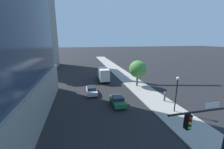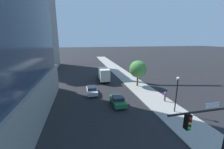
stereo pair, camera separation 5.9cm
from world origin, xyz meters
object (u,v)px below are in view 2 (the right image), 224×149
(construction_building, at_px, (34,24))
(street_tree, at_px, (138,69))
(pedestrian_purple_shirt, at_px, (165,96))
(car_silver, at_px, (92,90))
(box_truck, at_px, (103,74))
(street_lamp, at_px, (177,89))
(car_green, at_px, (118,101))
(traffic_light_pole, at_px, (210,127))

(construction_building, height_order, street_tree, construction_building)
(pedestrian_purple_shirt, bearing_deg, street_tree, 98.54)
(car_silver, distance_m, box_truck, 9.10)
(street_lamp, height_order, car_green, street_lamp)
(construction_building, distance_m, street_lamp, 50.13)
(construction_building, relative_size, traffic_light_pole, 6.61)
(street_lamp, bearing_deg, car_green, 150.42)
(car_silver, xyz_separation_m, box_truck, (3.56, 8.30, 1.13))
(car_green, bearing_deg, street_lamp, -29.58)
(box_truck, height_order, pedestrian_purple_shirt, box_truck)
(car_silver, bearing_deg, street_tree, 12.41)
(street_lamp, relative_size, car_silver, 1.20)
(construction_building, bearing_deg, pedestrian_purple_shirt, -52.91)
(car_silver, bearing_deg, construction_building, 118.31)
(construction_building, xyz_separation_m, car_green, (20.07, -36.27, -14.70))
(street_lamp, xyz_separation_m, box_truck, (-7.19, 18.01, -1.68))
(traffic_light_pole, relative_size, car_green, 1.41)
(construction_building, distance_m, street_tree, 40.62)
(street_lamp, relative_size, pedestrian_purple_shirt, 3.07)
(street_tree, relative_size, car_silver, 1.32)
(street_lamp, height_order, car_silver, street_lamp)
(street_lamp, bearing_deg, box_truck, 111.77)
(street_tree, xyz_separation_m, car_green, (-6.56, -7.85, -3.16))
(traffic_light_pole, relative_size, street_lamp, 1.15)
(street_lamp, relative_size, car_green, 1.23)
(street_lamp, height_order, street_tree, street_tree)
(street_lamp, bearing_deg, car_silver, 137.93)
(car_green, bearing_deg, car_silver, 122.34)
(pedestrian_purple_shirt, bearing_deg, construction_building, 127.09)
(traffic_light_pole, xyz_separation_m, street_tree, (3.53, 20.80, -0.25))
(construction_building, height_order, car_green, construction_building)
(traffic_light_pole, relative_size, car_silver, 1.38)
(street_tree, distance_m, car_silver, 10.84)
(street_tree, bearing_deg, street_lamp, -86.96)
(street_lamp, distance_m, box_truck, 19.47)
(traffic_light_pole, distance_m, car_silver, 20.00)
(construction_building, distance_m, traffic_light_pole, 55.52)
(street_lamp, distance_m, car_green, 8.73)
(car_green, bearing_deg, pedestrian_purple_shirt, -4.77)
(traffic_light_pole, height_order, pedestrian_purple_shirt, traffic_light_pole)
(car_green, distance_m, box_truck, 13.97)
(construction_building, xyz_separation_m, pedestrian_purple_shirt, (27.91, -36.92, -14.43))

